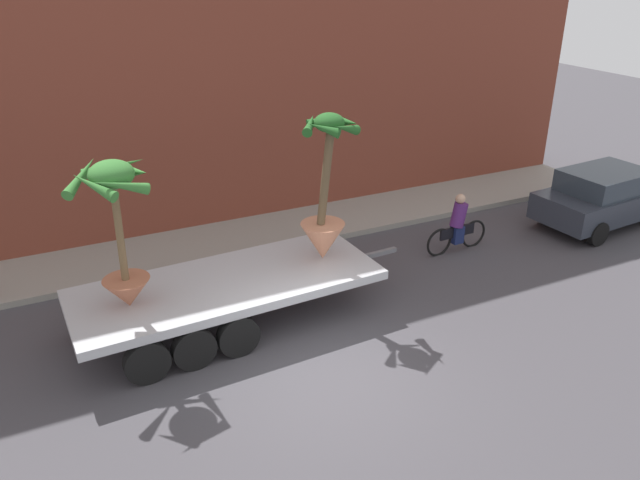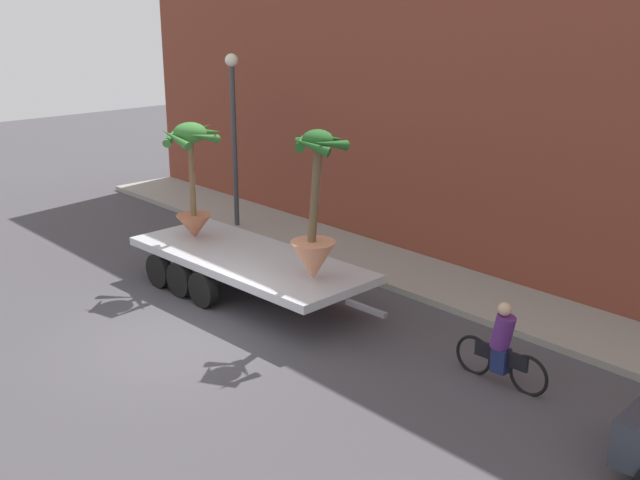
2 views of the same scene
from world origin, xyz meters
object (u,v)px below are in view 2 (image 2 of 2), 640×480
Objects in this scene: street_lamp at (234,118)px; potted_palm_middle at (192,177)px; flatbed_trailer at (241,261)px; cyclist at (502,348)px; potted_palm_rear at (315,225)px.

potted_palm_middle is at bearing -50.85° from street_lamp.
flatbed_trailer is 5.58m from street_lamp.
potted_palm_middle is 1.49× the size of cyclist.
potted_palm_rear is at bearing -170.06° from cyclist.
potted_palm_middle is (-4.04, -0.18, 0.32)m from potted_palm_rear.
potted_palm_rear is 7.17m from street_lamp.
potted_palm_rear is at bearing 1.34° from flatbed_trailer.
potted_palm_rear is 4.06m from potted_palm_middle.
street_lamp reaches higher than potted_palm_middle.
flatbed_trailer is at bearing -178.66° from potted_palm_rear.
cyclist is (8.07, 0.89, -1.78)m from potted_palm_middle.
street_lamp is (-2.45, 3.01, 0.78)m from potted_palm_middle.
potted_palm_middle is (-1.64, -0.12, 1.68)m from flatbed_trailer.
flatbed_trailer is at bearing -35.23° from street_lamp.
potted_palm_middle is 0.57× the size of street_lamp.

